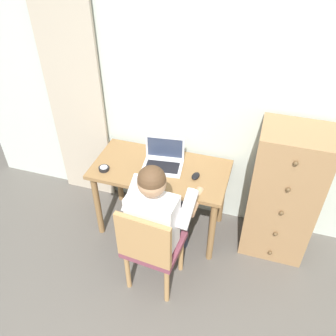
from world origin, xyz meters
name	(u,v)px	position (x,y,z in m)	size (l,w,h in m)	color
wall_back	(214,100)	(0.00, 2.20, 1.25)	(4.80, 0.05, 2.50)	silver
curtain_panel	(75,95)	(-1.28, 2.13, 1.14)	(0.56, 0.03, 2.27)	#BCAD99
desk	(161,178)	(-0.36, 1.83, 0.62)	(1.18, 0.60, 0.73)	olive
dresser	(283,194)	(0.69, 1.93, 0.62)	(0.54, 0.46, 1.24)	#9E754C
chair	(150,246)	(-0.23, 1.18, 0.50)	(0.45, 0.43, 0.88)	brown
person_seated	(159,213)	(-0.21, 1.37, 0.68)	(0.56, 0.61, 1.20)	#33384C
laptop	(163,160)	(-0.35, 1.88, 0.78)	(0.37, 0.29, 0.24)	silver
computer_mouse	(196,176)	(-0.04, 1.80, 0.74)	(0.06, 0.10, 0.03)	black
desk_clock	(104,168)	(-0.81, 1.66, 0.74)	(0.09, 0.09, 0.03)	black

